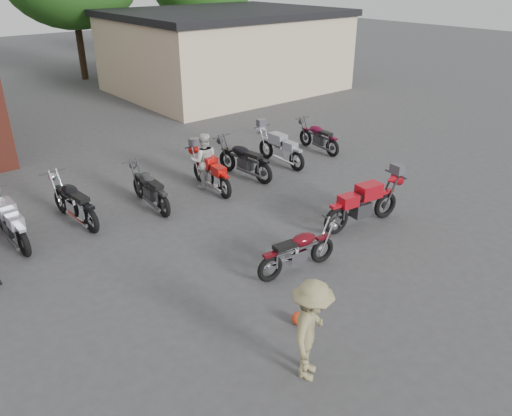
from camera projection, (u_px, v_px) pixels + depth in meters
ground at (328, 274)px, 10.01m from camera, size 90.00×90.00×0.00m
stucco_building at (225, 53)px, 24.54m from camera, size 10.00×8.00×3.50m
vintage_motorcycle at (299, 248)px, 9.89m from camera, size 1.85×0.80×1.04m
sportbike at (364, 201)px, 11.65m from camera, size 2.21×0.98×1.24m
helmet at (299, 318)px, 8.56m from camera, size 0.27×0.27×0.23m
person_light at (204, 161)px, 13.65m from camera, size 0.94×0.88×1.56m
person_tan at (311, 331)px, 7.19m from camera, size 1.23×1.08×1.65m
row_bike_1 at (9, 219)px, 10.90m from camera, size 0.72×2.03×1.16m
row_bike_2 at (73, 200)px, 11.81m from camera, size 0.85×2.08×1.18m
row_bike_3 at (149, 186)px, 12.60m from camera, size 0.74×1.96×1.12m
row_bike_4 at (211, 170)px, 13.61m from camera, size 0.84×2.00×1.13m
row_bike_5 at (244, 158)px, 14.41m from camera, size 0.92×2.10×1.18m
row_bike_6 at (280, 147)px, 15.37m from camera, size 0.66×1.98×1.15m
row_bike_7 at (318, 135)px, 16.53m from camera, size 0.73×1.87×1.06m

